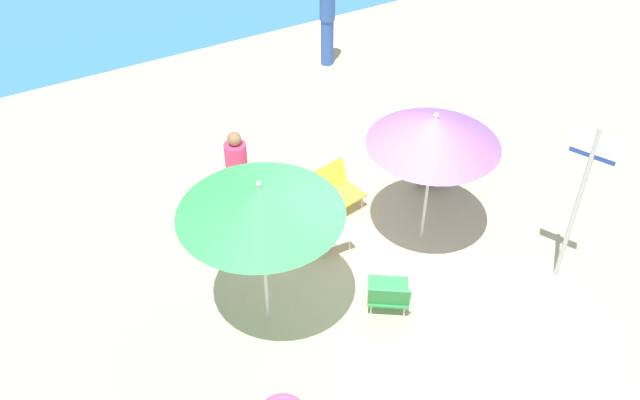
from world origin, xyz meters
name	(u,v)px	position (x,y,z in m)	size (l,w,h in m)	color
ground_plane	(371,272)	(0.00, 0.00, 0.00)	(40.00, 40.00, 0.00)	#CCB789
umbrella_green	(260,200)	(-1.50, -0.06, 1.86)	(1.80, 1.80, 2.11)	silver
umbrella_purple	(435,131)	(0.94, 0.22, 1.76)	(1.65, 1.65, 2.01)	silver
beach_chair_a	(323,228)	(-0.31, 0.73, 0.32)	(0.55, 0.58, 0.63)	white
beach_chair_b	(337,187)	(0.30, 1.40, 0.31)	(0.62, 0.65, 0.59)	gold
beach_chair_c	(388,294)	(-0.17, -0.63, 0.29)	(0.74, 0.77, 0.59)	#33934C
person_a	(327,22)	(2.19, 5.06, 0.84)	(0.28, 0.28, 1.65)	#2D519E
person_b	(438,159)	(1.79, 1.08, 0.47)	(0.58, 0.53, 0.93)	black
person_c	(238,180)	(-1.07, 1.68, 0.76)	(0.29, 0.29, 1.51)	#DB3866
warning_sign	(583,185)	(2.06, -1.17, 1.46)	(0.25, 0.48, 2.25)	#ADADB2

